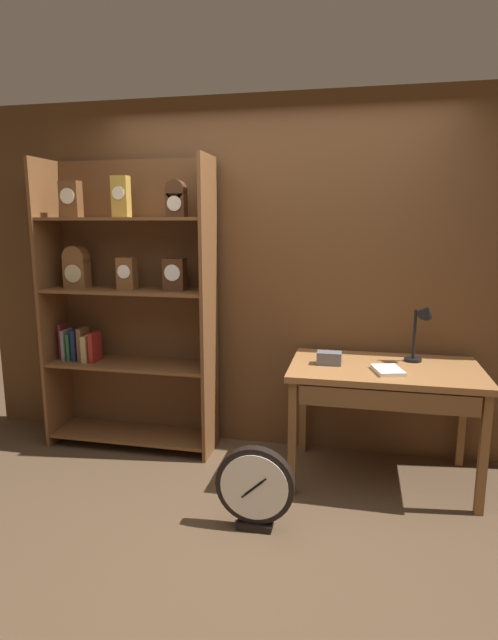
{
  "coord_description": "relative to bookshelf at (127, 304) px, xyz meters",
  "views": [
    {
      "loc": [
        0.59,
        -2.38,
        1.71
      ],
      "look_at": [
        -0.08,
        0.76,
        1.09
      ],
      "focal_mm": 28.63,
      "sensor_mm": 36.0,
      "label": 1
    }
  ],
  "objects": [
    {
      "name": "back_wood_panel",
      "position": [
        1.1,
        0.24,
        0.2
      ],
      "size": [
        4.8,
        0.05,
        2.6
      ],
      "primitive_type": "cube",
      "color": "brown",
      "rests_on": "ground"
    },
    {
      "name": "bookshelf",
      "position": [
        0.0,
        0.0,
        0.0
      ],
      "size": [
        1.28,
        0.39,
        2.16
      ],
      "color": "brown",
      "rests_on": "ground"
    },
    {
      "name": "open_repair_manual",
      "position": [
        1.9,
        -0.32,
        -0.3
      ],
      "size": [
        0.21,
        0.25,
        0.02
      ],
      "primitive_type": "cube",
      "rotation": [
        0.0,
        0.0,
        0.27
      ],
      "color": "silver",
      "rests_on": "workbench"
    },
    {
      "name": "toolbox_small",
      "position": [
        1.53,
        -0.22,
        -0.27
      ],
      "size": [
        0.16,
        0.1,
        0.08
      ],
      "primitive_type": "cube",
      "color": "#595960",
      "rests_on": "workbench"
    },
    {
      "name": "round_clock_large",
      "position": [
        1.17,
        -0.93,
        -0.85
      ],
      "size": [
        0.45,
        0.11,
        0.49
      ],
      "color": "black",
      "rests_on": "ground"
    },
    {
      "name": "workbench",
      "position": [
        1.89,
        -0.22,
        -0.4
      ],
      "size": [
        1.22,
        0.74,
        0.79
      ],
      "color": "brown",
      "rests_on": "ground"
    },
    {
      "name": "desk_lamp",
      "position": [
        2.11,
        -0.05,
        -0.05
      ],
      "size": [
        0.18,
        0.18,
        0.42
      ],
      "color": "black",
      "rests_on": "workbench"
    },
    {
      "name": "ground_plane",
      "position": [
        1.1,
        -1.12,
        -1.1
      ],
      "size": [
        10.0,
        10.0,
        0.0
      ],
      "primitive_type": "plane",
      "color": "#4C3826"
    }
  ]
}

